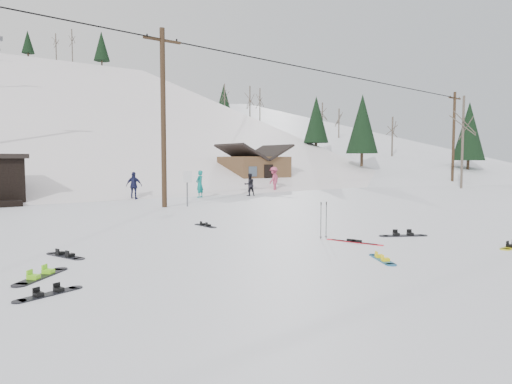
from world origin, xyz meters
TOP-DOWN VIEW (x-y plane):
  - ground at (0.00, 0.00)m, footprint 200.00×200.00m
  - ski_slope at (0.00, 55.00)m, footprint 60.00×85.24m
  - ridge_right at (38.00, 50.00)m, footprint 45.66×93.98m
  - treeline_right at (36.00, 42.00)m, footprint 20.00×60.00m
  - utility_pole at (2.00, 14.00)m, footprint 2.00×0.26m
  - utility_pole_right at (34.00, 17.00)m, footprint 2.00×0.26m
  - trail_sign at (3.10, 13.58)m, footprint 0.50×0.09m
  - cabin at (15.00, 24.00)m, footprint 5.39×4.40m
  - hero_snowboard at (0.85, -0.60)m, footprint 0.79×1.19m
  - hero_skis at (2.10, 1.38)m, footprint 0.61×1.71m
  - ski_poles at (1.88, 2.43)m, footprint 0.31×0.08m
  - board_scatter_a at (-6.27, 1.11)m, footprint 1.25×0.54m
  - board_scatter_b at (-5.20, 4.36)m, footprint 0.65×1.36m
  - board_scatter_c at (-6.12, 2.52)m, footprint 1.25×1.20m
  - board_scatter_d at (4.23, 1.23)m, footprint 1.40×0.95m
  - board_scatter_f at (0.27, 6.85)m, footprint 0.29×1.28m
  - skier_teal at (6.43, 18.21)m, footprint 0.76×0.67m
  - skier_dark at (9.77, 17.37)m, footprint 0.85×0.73m
  - skier_pink at (13.71, 19.66)m, footprint 1.41×1.17m
  - skier_navy at (2.47, 19.29)m, footprint 1.02×0.97m

SIDE VIEW (x-z plane):
  - ski_slope at x=0.00m, z-range -44.99..20.99m
  - ridge_right at x=38.00m, z-range -38.30..16.30m
  - ground at x=0.00m, z-range 0.00..0.00m
  - treeline_right at x=36.00m, z-range -5.00..5.00m
  - board_scatter_f at x=0.27m, z-range -0.02..0.07m
  - board_scatter_a at x=-6.27m, z-range -0.02..0.07m
  - hero_snowboard at x=0.85m, z-range -0.02..0.07m
  - board_scatter_b at x=-5.20m, z-range -0.02..0.08m
  - hero_skis at x=2.10m, z-range -0.02..0.07m
  - board_scatter_d at x=4.23m, z-range -0.03..0.08m
  - board_scatter_c at x=-6.12m, z-range -0.03..0.09m
  - ski_poles at x=1.88m, z-range 0.01..1.14m
  - skier_dark at x=9.77m, z-range 0.00..1.51m
  - skier_navy at x=2.47m, z-range 0.00..1.70m
  - skier_teal at x=6.43m, z-range 0.00..1.75m
  - skier_pink at x=13.71m, z-range 0.00..1.90m
  - trail_sign at x=3.10m, z-range 0.35..2.20m
  - cabin at x=15.00m, z-range -0.40..3.37m
  - utility_pole at x=2.00m, z-range 0.18..9.18m
  - utility_pole_right at x=34.00m, z-range 0.18..9.18m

